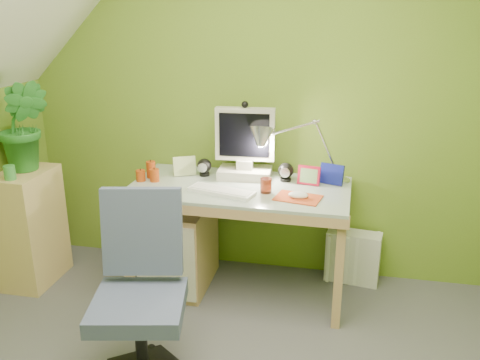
% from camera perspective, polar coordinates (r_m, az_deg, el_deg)
% --- Properties ---
extents(wall_back, '(3.20, 0.01, 2.40)m').
position_cam_1_polar(wall_back, '(3.39, 2.10, 8.83)').
color(wall_back, olive).
rests_on(wall_back, floor).
extents(desk, '(1.38, 0.71, 0.73)m').
position_cam_1_polar(desk, '(3.30, -0.07, -6.66)').
color(desk, tan).
rests_on(desk, floor).
extents(monitor, '(0.40, 0.24, 0.53)m').
position_cam_1_polar(monitor, '(3.26, 0.58, 4.72)').
color(monitor, beige).
rests_on(monitor, desk).
extents(speaker_left, '(0.11, 0.11, 0.11)m').
position_cam_1_polar(speaker_left, '(3.36, -4.03, 1.44)').
color(speaker_left, black).
rests_on(speaker_left, desk).
extents(speaker_right, '(0.12, 0.12, 0.12)m').
position_cam_1_polar(speaker_right, '(3.26, 5.16, 0.90)').
color(speaker_right, black).
rests_on(speaker_right, desk).
extents(keyboard, '(0.43, 0.23, 0.02)m').
position_cam_1_polar(keyboard, '(3.05, -2.09, -1.26)').
color(keyboard, white).
rests_on(keyboard, desk).
extents(mousepad, '(0.29, 0.23, 0.01)m').
position_cam_1_polar(mousepad, '(2.98, 6.54, -2.00)').
color(mousepad, '#C4451E').
rests_on(mousepad, desk).
extents(mouse, '(0.13, 0.09, 0.04)m').
position_cam_1_polar(mouse, '(2.98, 6.55, -1.69)').
color(mouse, white).
rests_on(mouse, mousepad).
extents(amber_tumbler, '(0.08, 0.08, 0.09)m').
position_cam_1_polar(amber_tumbler, '(3.05, 2.93, -0.62)').
color(amber_tumbler, maroon).
rests_on(amber_tumbler, desk).
extents(candle_cluster, '(0.15, 0.13, 0.11)m').
position_cam_1_polar(candle_cluster, '(3.33, -10.21, 0.96)').
color(candle_cluster, '#AB3C0E').
rests_on(candle_cluster, desk).
extents(photo_frame_red, '(0.14, 0.04, 0.12)m').
position_cam_1_polar(photo_frame_red, '(3.21, 7.74, 0.52)').
color(photo_frame_red, '#B8132F').
rests_on(photo_frame_red, desk).
extents(photo_frame_blue, '(0.15, 0.07, 0.13)m').
position_cam_1_polar(photo_frame_blue, '(3.24, 10.27, 0.65)').
color(photo_frame_blue, navy).
rests_on(photo_frame_blue, desk).
extents(photo_frame_green, '(0.14, 0.09, 0.13)m').
position_cam_1_polar(photo_frame_green, '(3.37, -6.25, 1.57)').
color(photo_frame_green, '#B5C587').
rests_on(photo_frame_green, desk).
extents(desk_lamp, '(0.59, 0.34, 0.60)m').
position_cam_1_polar(desk_lamp, '(3.20, 8.54, 4.87)').
color(desk_lamp, '#B8B8BD').
rests_on(desk_lamp, desk).
extents(side_ledge, '(0.29, 0.45, 0.78)m').
position_cam_1_polar(side_ledge, '(3.69, -22.46, -4.94)').
color(side_ledge, tan).
rests_on(side_ledge, floor).
extents(potted_plant, '(0.38, 0.33, 0.59)m').
position_cam_1_polar(potted_plant, '(3.52, -23.10, 5.63)').
color(potted_plant, '#277426').
rests_on(potted_plant, side_ledge).
extents(green_cup, '(0.08, 0.08, 0.09)m').
position_cam_1_polar(green_cup, '(3.42, -24.45, 0.76)').
color(green_cup, '#3B8F3D').
rests_on(green_cup, side_ledge).
extents(task_chair, '(0.58, 0.58, 0.89)m').
position_cam_1_polar(task_chair, '(2.53, -11.33, -13.58)').
color(task_chair, '#414B6C').
rests_on(task_chair, floor).
extents(radiator, '(0.37, 0.19, 0.36)m').
position_cam_1_polar(radiator, '(3.57, 12.55, -8.41)').
color(radiator, silver).
rests_on(radiator, floor).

